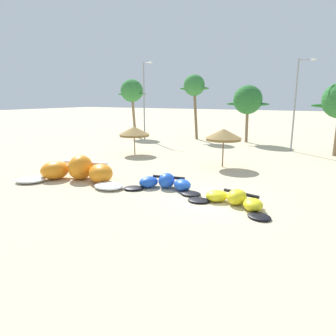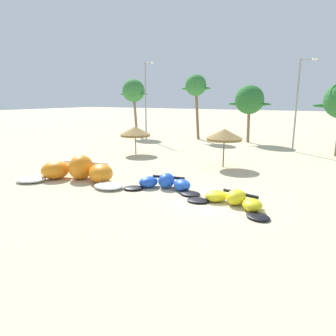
{
  "view_description": "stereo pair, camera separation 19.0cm",
  "coord_description": "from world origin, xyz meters",
  "px_view_note": "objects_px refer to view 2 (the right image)",
  "views": [
    {
      "loc": [
        5.54,
        -15.43,
        5.52
      ],
      "look_at": [
        -4.0,
        2.0,
        1.0
      ],
      "focal_mm": 33.11,
      "sensor_mm": 36.0,
      "label": 1
    },
    {
      "loc": [
        5.71,
        -15.34,
        5.52
      ],
      "look_at": [
        -4.0,
        2.0,
        1.0
      ],
      "focal_mm": 33.11,
      "sensor_mm": 36.0,
      "label": 2
    }
  ],
  "objects_px": {
    "kite_left": "(165,183)",
    "palm_left": "(196,86)",
    "kite_left_of_center": "(234,200)",
    "beach_umbrella_middle": "(224,135)",
    "beach_umbrella_near_van": "(135,131)",
    "palm_leftmost": "(134,91)",
    "kite_far_left": "(78,171)",
    "lamppost_west": "(146,98)",
    "lamppost_west_center": "(298,101)",
    "palm_left_of_gap": "(249,100)"
  },
  "relations": [
    {
      "from": "kite_left",
      "to": "palm_left",
      "type": "bearing_deg",
      "value": 110.04
    },
    {
      "from": "kite_left_of_center",
      "to": "beach_umbrella_middle",
      "type": "distance_m",
      "value": 9.73
    },
    {
      "from": "beach_umbrella_near_van",
      "to": "beach_umbrella_middle",
      "type": "xyz_separation_m",
      "value": [
        9.6,
        -1.29,
        0.35
      ]
    },
    {
      "from": "beach_umbrella_middle",
      "to": "beach_umbrella_near_van",
      "type": "bearing_deg",
      "value": 172.32
    },
    {
      "from": "beach_umbrella_near_van",
      "to": "palm_leftmost",
      "type": "xyz_separation_m",
      "value": [
        -8.86,
        12.32,
        4.14
      ]
    },
    {
      "from": "kite_far_left",
      "to": "beach_umbrella_near_van",
      "type": "height_order",
      "value": "beach_umbrella_near_van"
    },
    {
      "from": "lamppost_west",
      "to": "lamppost_west_center",
      "type": "xyz_separation_m",
      "value": [
        18.78,
        -0.55,
        -0.33
      ]
    },
    {
      "from": "beach_umbrella_middle",
      "to": "palm_left_of_gap",
      "type": "height_order",
      "value": "palm_left_of_gap"
    },
    {
      "from": "beach_umbrella_middle",
      "to": "palm_leftmost",
      "type": "bearing_deg",
      "value": 143.59
    },
    {
      "from": "kite_left",
      "to": "kite_left_of_center",
      "type": "bearing_deg",
      "value": -11.44
    },
    {
      "from": "palm_leftmost",
      "to": "lamppost_west",
      "type": "relative_size",
      "value": 0.81
    },
    {
      "from": "kite_left",
      "to": "lamppost_west_center",
      "type": "xyz_separation_m",
      "value": [
        5.01,
        18.53,
        4.84
      ]
    },
    {
      "from": "beach_umbrella_middle",
      "to": "lamppost_west",
      "type": "relative_size",
      "value": 0.31
    },
    {
      "from": "palm_left",
      "to": "kite_far_left",
      "type": "bearing_deg",
      "value": -84.97
    },
    {
      "from": "palm_left",
      "to": "palm_left_of_gap",
      "type": "xyz_separation_m",
      "value": [
        7.13,
        0.3,
        -1.75
      ]
    },
    {
      "from": "kite_left",
      "to": "kite_left_of_center",
      "type": "height_order",
      "value": "kite_left"
    },
    {
      "from": "palm_leftmost",
      "to": "palm_left",
      "type": "bearing_deg",
      "value": 8.03
    },
    {
      "from": "kite_left_of_center",
      "to": "palm_leftmost",
      "type": "height_order",
      "value": "palm_leftmost"
    },
    {
      "from": "kite_far_left",
      "to": "beach_umbrella_middle",
      "type": "height_order",
      "value": "beach_umbrella_middle"
    },
    {
      "from": "lamppost_west",
      "to": "kite_left",
      "type": "bearing_deg",
      "value": -54.17
    },
    {
      "from": "palm_left",
      "to": "lamppost_west_center",
      "type": "relative_size",
      "value": 0.92
    },
    {
      "from": "beach_umbrella_near_van",
      "to": "lamppost_west",
      "type": "distance_m",
      "value": 11.73
    },
    {
      "from": "palm_left",
      "to": "lamppost_west",
      "type": "relative_size",
      "value": 0.85
    },
    {
      "from": "beach_umbrella_middle",
      "to": "palm_left",
      "type": "xyz_separation_m",
      "value": [
        -9.3,
        14.91,
        4.35
      ]
    },
    {
      "from": "kite_left_of_center",
      "to": "beach_umbrella_near_van",
      "type": "bearing_deg",
      "value": 142.88
    },
    {
      "from": "kite_far_left",
      "to": "palm_left_of_gap",
      "type": "height_order",
      "value": "palm_left_of_gap"
    },
    {
      "from": "palm_left",
      "to": "palm_left_of_gap",
      "type": "relative_size",
      "value": 1.21
    },
    {
      "from": "kite_far_left",
      "to": "palm_left_of_gap",
      "type": "relative_size",
      "value": 1.11
    },
    {
      "from": "palm_left_of_gap",
      "to": "palm_leftmost",
      "type": "bearing_deg",
      "value": -174.43
    },
    {
      "from": "palm_leftmost",
      "to": "palm_left_of_gap",
      "type": "height_order",
      "value": "palm_leftmost"
    },
    {
      "from": "kite_far_left",
      "to": "lamppost_west",
      "type": "xyz_separation_m",
      "value": [
        -7.6,
        20.25,
        4.88
      ]
    },
    {
      "from": "palm_leftmost",
      "to": "palm_left_of_gap",
      "type": "relative_size",
      "value": 1.15
    },
    {
      "from": "palm_leftmost",
      "to": "palm_left_of_gap",
      "type": "distance_m",
      "value": 16.41
    },
    {
      "from": "palm_left",
      "to": "beach_umbrella_near_van",
      "type": "bearing_deg",
      "value": -91.25
    },
    {
      "from": "palm_left_of_gap",
      "to": "kite_far_left",
      "type": "bearing_deg",
      "value": -101.76
    },
    {
      "from": "palm_leftmost",
      "to": "lamppost_west",
      "type": "height_order",
      "value": "lamppost_west"
    },
    {
      "from": "kite_left",
      "to": "lamppost_west_center",
      "type": "relative_size",
      "value": 0.54
    },
    {
      "from": "palm_left_of_gap",
      "to": "lamppost_west",
      "type": "xyz_separation_m",
      "value": [
        -12.63,
        -3.9,
        0.29
      ]
    },
    {
      "from": "beach_umbrella_middle",
      "to": "palm_left",
      "type": "height_order",
      "value": "palm_left"
    },
    {
      "from": "beach_umbrella_near_van",
      "to": "palm_left",
      "type": "distance_m",
      "value": 14.4
    },
    {
      "from": "beach_umbrella_middle",
      "to": "lamppost_west_center",
      "type": "bearing_deg",
      "value": 69.68
    },
    {
      "from": "palm_left",
      "to": "palm_leftmost",
      "type": "bearing_deg",
      "value": -171.97
    },
    {
      "from": "lamppost_west",
      "to": "beach_umbrella_middle",
      "type": "bearing_deg",
      "value": -37.37
    },
    {
      "from": "kite_left",
      "to": "palm_left",
      "type": "xyz_separation_m",
      "value": [
        -8.27,
        22.68,
        6.63
      ]
    },
    {
      "from": "lamppost_west_center",
      "to": "palm_left",
      "type": "bearing_deg",
      "value": 162.62
    },
    {
      "from": "kite_far_left",
      "to": "palm_left",
      "type": "distance_m",
      "value": 24.77
    },
    {
      "from": "lamppost_west",
      "to": "lamppost_west_center",
      "type": "distance_m",
      "value": 18.79
    },
    {
      "from": "palm_leftmost",
      "to": "lamppost_west_center",
      "type": "height_order",
      "value": "lamppost_west_center"
    },
    {
      "from": "palm_leftmost",
      "to": "beach_umbrella_middle",
      "type": "bearing_deg",
      "value": -36.41
    },
    {
      "from": "kite_left",
      "to": "palm_left_of_gap",
      "type": "distance_m",
      "value": 23.52
    }
  ]
}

